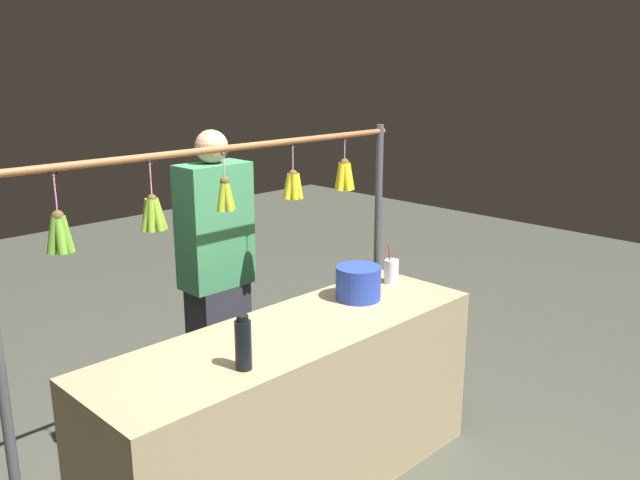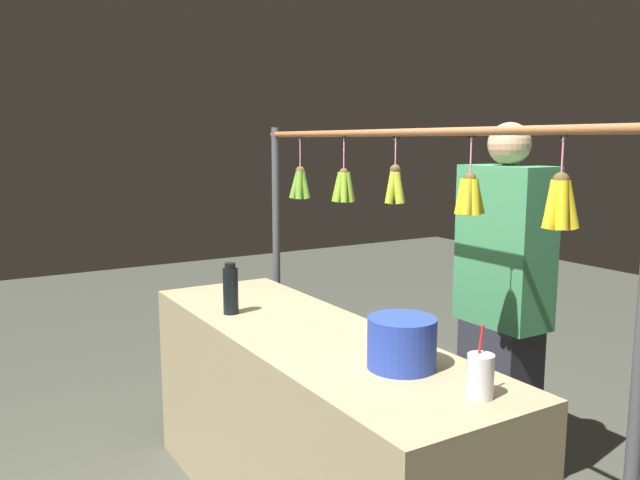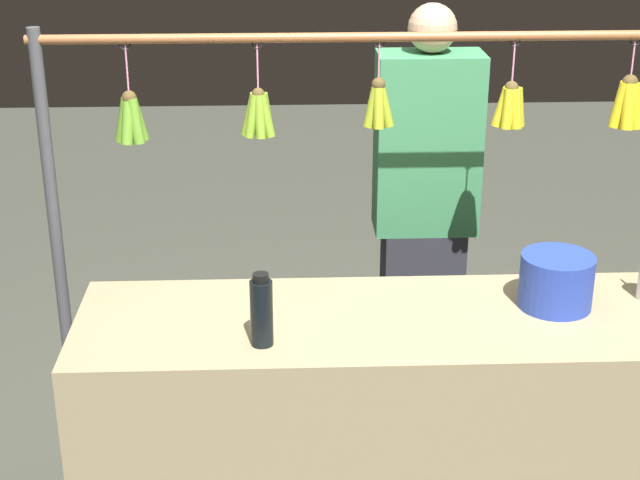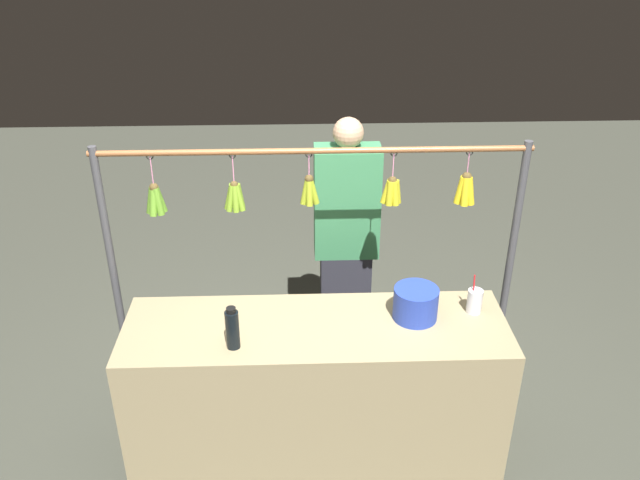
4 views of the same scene
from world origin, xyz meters
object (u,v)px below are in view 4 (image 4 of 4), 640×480
at_px(drink_cup, 475,301).
at_px(blue_bucket, 416,303).
at_px(water_bottle, 232,329).
at_px(vendor_person, 346,247).

bearing_deg(drink_cup, blue_bucket, 7.25).
bearing_deg(blue_bucket, water_bottle, 13.21).
relative_size(blue_bucket, drink_cup, 1.07).
distance_m(water_bottle, drink_cup, 1.29).
relative_size(water_bottle, blue_bucket, 0.98).
bearing_deg(blue_bucket, vendor_person, -69.31).
height_order(blue_bucket, vendor_person, vendor_person).
height_order(water_bottle, vendor_person, vendor_person).
bearing_deg(vendor_person, drink_cup, 129.32).
bearing_deg(drink_cup, vendor_person, -50.68).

